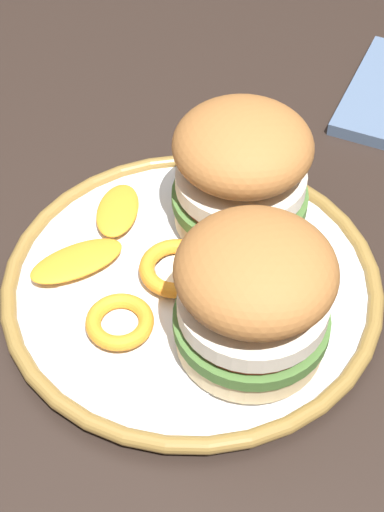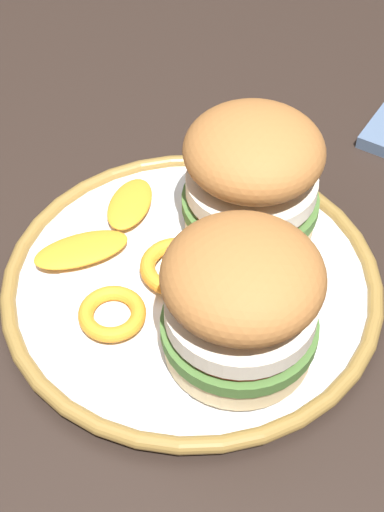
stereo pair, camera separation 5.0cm
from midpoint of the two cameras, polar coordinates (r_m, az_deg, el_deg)
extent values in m
cube|color=black|center=(0.58, -5.41, -6.24)|extent=(1.11, 0.92, 0.03)
cube|color=black|center=(1.28, -3.27, 7.23)|extent=(0.06, 0.06, 0.70)
cylinder|color=white|center=(0.58, 2.46, -2.37)|extent=(0.26, 0.26, 0.01)
torus|color=olive|center=(0.58, 2.48, -1.99)|extent=(0.28, 0.28, 0.01)
cylinder|color=white|center=(0.58, 2.49, -1.93)|extent=(0.20, 0.20, 0.00)
cylinder|color=beige|center=(0.61, 6.61, 2.94)|extent=(0.10, 0.10, 0.02)
cylinder|color=#477033|center=(0.60, 6.72, 3.89)|extent=(0.11, 0.11, 0.01)
cylinder|color=#BC3828|center=(0.59, 6.79, 4.45)|extent=(0.09, 0.09, 0.01)
cylinder|color=silver|center=(0.59, 6.87, 5.16)|extent=(0.10, 0.10, 0.01)
ellipsoid|color=#A36633|center=(0.56, 7.17, 7.63)|extent=(0.14, 0.14, 0.05)
cylinder|color=beige|center=(0.53, 6.17, -6.23)|extent=(0.10, 0.10, 0.02)
cylinder|color=#477033|center=(0.52, 6.29, -5.32)|extent=(0.11, 0.11, 0.01)
cylinder|color=#BC3828|center=(0.51, 6.37, -4.78)|extent=(0.09, 0.09, 0.01)
cylinder|color=silver|center=(0.50, 6.46, -4.09)|extent=(0.10, 0.10, 0.01)
ellipsoid|color=#A36633|center=(0.48, 6.79, -1.64)|extent=(0.14, 0.14, 0.05)
torus|color=orange|center=(0.54, -3.30, -4.40)|extent=(0.07, 0.07, 0.01)
cylinder|color=#F4E5C6|center=(0.55, -3.28, -4.66)|extent=(0.03, 0.03, 0.00)
ellipsoid|color=orange|center=(0.62, -2.31, 3.77)|extent=(0.07, 0.05, 0.01)
ellipsoid|color=orange|center=(0.59, -5.78, 0.35)|extent=(0.08, 0.07, 0.01)
torus|color=orange|center=(0.57, 1.37, -0.90)|extent=(0.07, 0.07, 0.01)
cylinder|color=#F4E5C6|center=(0.57, 1.36, -1.18)|extent=(0.03, 0.03, 0.00)
camera|label=1|loc=(0.03, -87.42, 2.84)|focal=54.19mm
camera|label=2|loc=(0.03, 92.58, -2.84)|focal=54.19mm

